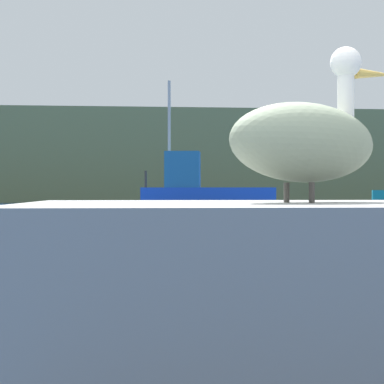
{
  "coord_description": "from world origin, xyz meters",
  "views": [
    {
      "loc": [
        -0.55,
        -3.05,
        0.95
      ],
      "look_at": [
        1.75,
        23.3,
        0.94
      ],
      "focal_mm": 64.22,
      "sensor_mm": 36.0,
      "label": 1
    }
  ],
  "objects": [
    {
      "name": "hillside_backdrop",
      "position": [
        0.0,
        65.0,
        4.26
      ],
      "size": [
        140.0,
        14.29,
        8.51
      ],
      "primitive_type": "cube",
      "color": "#6B7A51",
      "rests_on": "ground"
    },
    {
      "name": "pier_dock",
      "position": [
        0.32,
        0.36,
        0.45
      ],
      "size": [
        2.82,
        2.19,
        0.89
      ],
      "primitive_type": "cube",
      "color": "gray",
      "rests_on": "ground"
    },
    {
      "name": "pelican",
      "position": [
        0.34,
        0.37,
        1.22
      ],
      "size": [
        1.23,
        1.01,
        0.84
      ],
      "rotation": [
        0.0,
        0.0,
        0.64
      ],
      "color": "gray",
      "rests_on": "pier_dock"
    },
    {
      "name": "fishing_boat_blue",
      "position": [
        2.38,
        25.1,
        0.84
      ],
      "size": [
        5.64,
        2.39,
        5.56
      ],
      "rotation": [
        0.0,
        0.0,
        2.98
      ],
      "color": "blue",
      "rests_on": "ground"
    }
  ]
}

